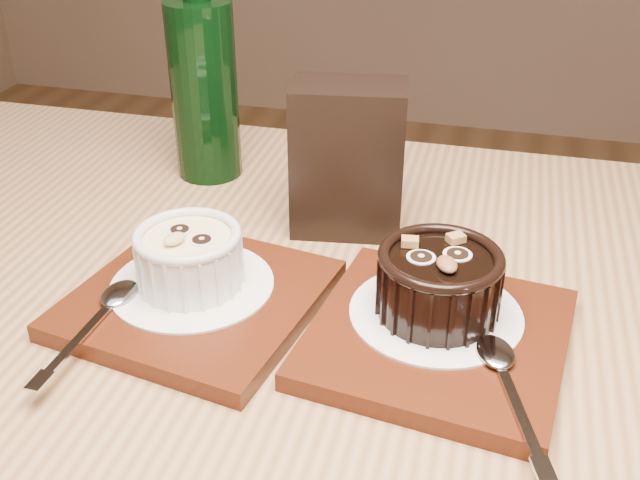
{
  "coord_description": "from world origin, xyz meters",
  "views": [
    {
      "loc": [
        0.17,
        -0.3,
        1.1
      ],
      "look_at": [
        0.04,
        0.16,
        0.81
      ],
      "focal_mm": 42.0,
      "sensor_mm": 36.0,
      "label": 1
    }
  ],
  "objects_px": {
    "condiment_stand": "(348,159)",
    "green_bottle": "(204,84)",
    "tray_left": "(198,299)",
    "table": "(321,435)",
    "tray_right": "(438,338)",
    "ramekin_white": "(189,256)",
    "ramekin_dark": "(439,280)"
  },
  "relations": [
    {
      "from": "tray_left",
      "to": "ramekin_white",
      "type": "distance_m",
      "value": 0.04
    },
    {
      "from": "ramekin_white",
      "to": "ramekin_dark",
      "type": "distance_m",
      "value": 0.19
    },
    {
      "from": "ramekin_white",
      "to": "green_bottle",
      "type": "relative_size",
      "value": 0.33
    },
    {
      "from": "tray_left",
      "to": "green_bottle",
      "type": "height_order",
      "value": "green_bottle"
    },
    {
      "from": "table",
      "to": "ramekin_white",
      "type": "height_order",
      "value": "ramekin_white"
    },
    {
      "from": "table",
      "to": "condiment_stand",
      "type": "xyz_separation_m",
      "value": [
        -0.02,
        0.18,
        0.16
      ]
    },
    {
      "from": "green_bottle",
      "to": "condiment_stand",
      "type": "bearing_deg",
      "value": -25.34
    },
    {
      "from": "tray_right",
      "to": "ramekin_dark",
      "type": "relative_size",
      "value": 1.95
    },
    {
      "from": "tray_left",
      "to": "tray_right",
      "type": "relative_size",
      "value": 1.0
    },
    {
      "from": "condiment_stand",
      "to": "green_bottle",
      "type": "distance_m",
      "value": 0.19
    },
    {
      "from": "ramekin_dark",
      "to": "condiment_stand",
      "type": "height_order",
      "value": "condiment_stand"
    },
    {
      "from": "table",
      "to": "condiment_stand",
      "type": "distance_m",
      "value": 0.24
    },
    {
      "from": "green_bottle",
      "to": "table",
      "type": "bearing_deg",
      "value": -53.28
    },
    {
      "from": "tray_right",
      "to": "green_bottle",
      "type": "distance_m",
      "value": 0.38
    },
    {
      "from": "table",
      "to": "ramekin_white",
      "type": "xyz_separation_m",
      "value": [
        -0.11,
        0.03,
        0.13
      ]
    },
    {
      "from": "condiment_stand",
      "to": "green_bottle",
      "type": "relative_size",
      "value": 0.55
    },
    {
      "from": "tray_right",
      "to": "green_bottle",
      "type": "bearing_deg",
      "value": 139.37
    },
    {
      "from": "table",
      "to": "tray_left",
      "type": "xyz_separation_m",
      "value": [
        -0.11,
        0.02,
        0.1
      ]
    },
    {
      "from": "table",
      "to": "green_bottle",
      "type": "relative_size",
      "value": 4.73
    },
    {
      "from": "table",
      "to": "tray_right",
      "type": "height_order",
      "value": "tray_right"
    },
    {
      "from": "ramekin_white",
      "to": "tray_right",
      "type": "xyz_separation_m",
      "value": [
        0.2,
        -0.01,
        -0.04
      ]
    },
    {
      "from": "condiment_stand",
      "to": "green_bottle",
      "type": "height_order",
      "value": "green_bottle"
    },
    {
      "from": "ramekin_white",
      "to": "condiment_stand",
      "type": "bearing_deg",
      "value": 82.61
    },
    {
      "from": "table",
      "to": "tray_right",
      "type": "xyz_separation_m",
      "value": [
        0.08,
        0.02,
        0.1
      ]
    },
    {
      "from": "ramekin_white",
      "to": "tray_right",
      "type": "distance_m",
      "value": 0.2
    },
    {
      "from": "tray_left",
      "to": "green_bottle",
      "type": "distance_m",
      "value": 0.27
    },
    {
      "from": "tray_right",
      "to": "ramekin_dark",
      "type": "xyz_separation_m",
      "value": [
        -0.0,
        0.02,
        0.04
      ]
    },
    {
      "from": "ramekin_dark",
      "to": "condiment_stand",
      "type": "relative_size",
      "value": 0.66
    },
    {
      "from": "ramekin_white",
      "to": "green_bottle",
      "type": "xyz_separation_m",
      "value": [
        -0.08,
        0.23,
        0.06
      ]
    },
    {
      "from": "tray_left",
      "to": "tray_right",
      "type": "xyz_separation_m",
      "value": [
        0.19,
        0.0,
        0.0
      ]
    },
    {
      "from": "condiment_stand",
      "to": "green_bottle",
      "type": "xyz_separation_m",
      "value": [
        -0.17,
        0.08,
        0.03
      ]
    },
    {
      "from": "tray_left",
      "to": "tray_right",
      "type": "distance_m",
      "value": 0.19
    }
  ]
}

